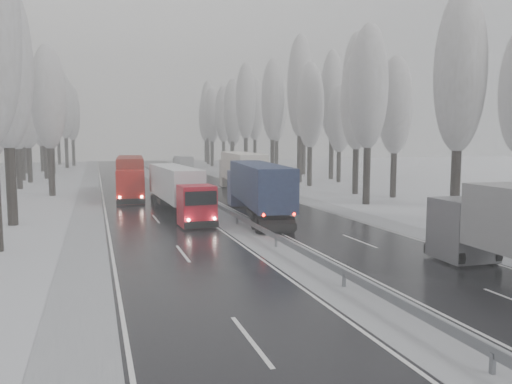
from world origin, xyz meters
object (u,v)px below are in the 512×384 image
truck_blue_box (256,186)px  truck_red_white (177,187)px  truck_red_red (130,174)px  box_truck_distant (183,164)px  truck_cream_box (240,169)px

truck_blue_box → truck_red_white: size_ratio=1.11×
truck_red_red → box_truck_distant: bearing=76.5°
truck_cream_box → truck_red_red: size_ratio=1.09×
truck_cream_box → truck_blue_box: bearing=-95.8°
truck_blue_box → truck_red_red: 19.37m
truck_blue_box → box_truck_distant: bearing=93.8°
truck_blue_box → box_truck_distant: truck_blue_box is taller
truck_blue_box → truck_red_red: truck_blue_box is taller
truck_cream_box → truck_red_red: (-12.08, -0.06, -0.22)m
truck_red_white → truck_red_red: bearing=98.9°
truck_cream_box → box_truck_distant: truck_cream_box is taller
truck_cream_box → truck_red_white: truck_cream_box is taller
box_truck_distant → truck_red_white: 52.82m
truck_cream_box → box_truck_distant: 38.13m
box_truck_distant → truck_red_white: size_ratio=0.54×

